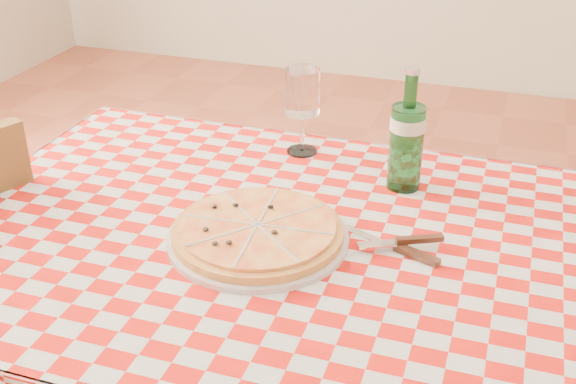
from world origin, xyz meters
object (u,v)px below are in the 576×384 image
dining_table (288,283)px  water_bottle (407,129)px  pizza_plate (258,231)px  wine_glass (302,112)px

dining_table → water_bottle: size_ratio=4.77×
pizza_plate → water_bottle: water_bottle is taller
pizza_plate → wine_glass: size_ratio=1.68×
water_bottle → wine_glass: (-0.24, 0.09, -0.03)m
pizza_plate → water_bottle: 0.37m
dining_table → wine_glass: bearing=103.5°
dining_table → pizza_plate: bearing=-153.0°
pizza_plate → water_bottle: bearing=54.0°
pizza_plate → wine_glass: wine_glass is taller
wine_glass → pizza_plate: bearing=-84.6°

